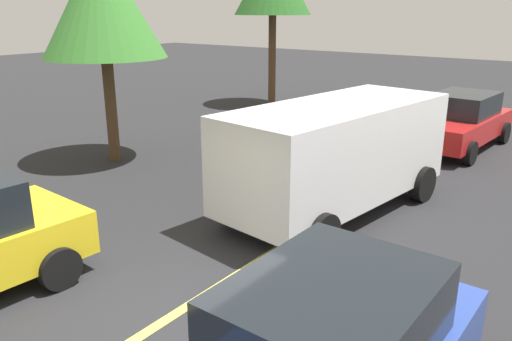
{
  "coord_description": "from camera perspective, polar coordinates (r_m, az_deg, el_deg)",
  "views": [
    {
      "loc": [
        -3.74,
        -4.45,
        3.95
      ],
      "look_at": [
        2.42,
        0.14,
        1.5
      ],
      "focal_mm": 35.94,
      "sensor_mm": 36.0,
      "label": 1
    }
  ],
  "objects": [
    {
      "name": "ground_plane",
      "position": [
        7.03,
        -11.44,
        -16.9
      ],
      "size": [
        80.0,
        80.0,
        0.0
      ],
      "primitive_type": "plane",
      "color": "#262628"
    },
    {
      "name": "lane_marking_centre",
      "position": [
        8.99,
        2.96,
        -8.35
      ],
      "size": [
        28.0,
        0.16,
        0.01
      ],
      "primitive_type": "cube",
      "color": "#E0D14C"
    },
    {
      "name": "white_van",
      "position": [
        10.15,
        8.89,
        2.15
      ],
      "size": [
        5.41,
        2.78,
        2.2
      ],
      "color": "white",
      "rests_on": "ground_plane"
    },
    {
      "name": "car_red_crossing",
      "position": [
        16.09,
        21.75,
        5.16
      ],
      "size": [
        4.48,
        2.2,
        1.59
      ],
      "color": "red",
      "rests_on": "ground_plane"
    },
    {
      "name": "tree_centre_verge",
      "position": [
        13.87,
        -16.79,
        17.53
      ],
      "size": [
        3.1,
        3.1,
        5.48
      ],
      "color": "#513823",
      "rests_on": "ground_plane"
    }
  ]
}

